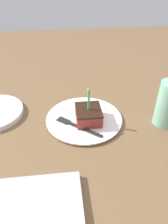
{
  "coord_description": "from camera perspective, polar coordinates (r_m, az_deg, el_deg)",
  "views": [
    {
      "loc": [
        0.08,
        0.6,
        0.5
      ],
      "look_at": [
        0.01,
        -0.02,
        0.04
      ],
      "focal_mm": 35.0,
      "sensor_mm": 36.0,
      "label": 1
    }
  ],
  "objects": [
    {
      "name": "fork",
      "position": [
        0.75,
        -2.14,
        -3.6
      ],
      "size": [
        0.15,
        0.13,
        0.0
      ],
      "color": "#262626",
      "rests_on": "plate"
    },
    {
      "name": "ground_plane",
      "position": [
        0.79,
        0.68,
        -4.37
      ],
      "size": [
        2.4,
        2.4,
        0.04
      ],
      "color": "brown",
      "rests_on": "ground"
    },
    {
      "name": "cake_slice",
      "position": [
        0.76,
        1.17,
        -0.69
      ],
      "size": [
        0.09,
        0.1,
        0.14
      ],
      "color": "#99332D",
      "rests_on": "plate"
    },
    {
      "name": "marble_board",
      "position": [
        0.57,
        -14.17,
        -23.59
      ],
      "size": [
        0.25,
        0.18,
        0.02
      ],
      "color": "silver",
      "rests_on": "ground_plane"
    },
    {
      "name": "plate",
      "position": [
        0.79,
        -0.0,
        -1.76
      ],
      "size": [
        0.28,
        0.28,
        0.01
      ],
      "color": "white",
      "rests_on": "ground_plane"
    }
  ]
}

